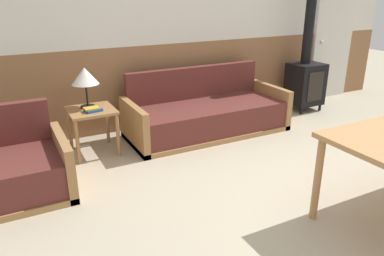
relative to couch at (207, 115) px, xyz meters
The scene contains 9 objects.
ground_plane 2.04m from the couch, 87.23° to the right, with size 16.00×16.00×0.00m, color #B2A58C.
wall_back 1.27m from the couch, 80.83° to the left, with size 7.20×0.06×2.70m.
couch is the anchor object (origin of this frame).
armchair 2.36m from the couch, 165.92° to the right, with size 0.88×0.83×0.78m.
side_table 1.47m from the couch, behind, with size 0.50×0.50×0.52m.
table_lamp 1.61m from the couch, behind, with size 0.30×0.30×0.45m.
book_stack 1.49m from the couch, behind, with size 0.20×0.16×0.04m.
wood_stove 1.89m from the couch, ahead, with size 0.48×0.44×2.34m.
entry_door 2.88m from the couch, 11.46° to the left, with size 0.83×0.09×1.99m.
Camera 1 is at (-2.39, -1.97, 1.78)m, focal length 35.00 mm.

